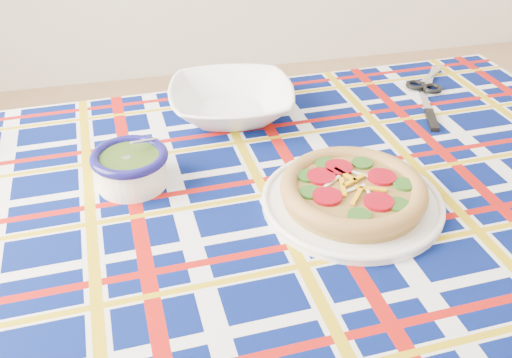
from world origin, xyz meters
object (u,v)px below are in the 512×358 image
object	(u,v)px
dining_table	(232,254)
pesto_bowl	(130,165)
serving_bowl	(231,102)
main_focaccia_plate	(353,190)

from	to	relation	value
dining_table	pesto_bowl	world-z (taller)	pesto_bowl
dining_table	serving_bowl	size ratio (longest dim) A/B	6.14
main_focaccia_plate	serving_bowl	distance (m)	0.40
dining_table	main_focaccia_plate	size ratio (longest dim) A/B	5.20
pesto_bowl	main_focaccia_plate	bearing A→B (deg)	-23.27
main_focaccia_plate	dining_table	bearing A→B (deg)	176.05
dining_table	main_focaccia_plate	world-z (taller)	main_focaccia_plate
main_focaccia_plate	pesto_bowl	world-z (taller)	pesto_bowl
pesto_bowl	serving_bowl	world-z (taller)	pesto_bowl
dining_table	pesto_bowl	size ratio (longest dim) A/B	12.09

